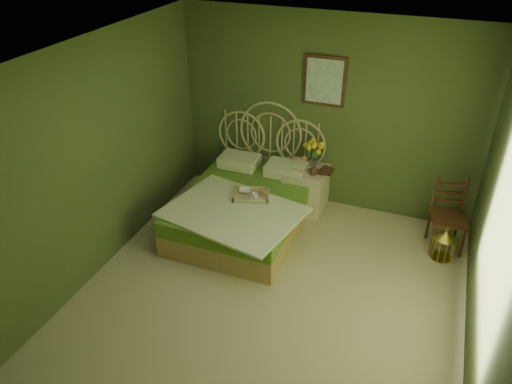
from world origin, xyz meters
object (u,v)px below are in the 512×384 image
at_px(nightstand, 306,184).
at_px(birdcage, 444,245).
at_px(bed, 245,205).
at_px(chair, 450,210).

distance_m(nightstand, birdcage, 1.93).
height_order(nightstand, birdcage, nightstand).
xyz_separation_m(bed, chair, (2.47, 0.48, 0.20)).
height_order(nightstand, chair, nightstand).
bearing_deg(chair, birdcage, -103.12).
bearing_deg(chair, nightstand, 160.06).
height_order(chair, birdcage, chair).
bearing_deg(nightstand, bed, -131.29).
bearing_deg(nightstand, birdcage, -15.62).
distance_m(bed, nightstand, 0.93).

